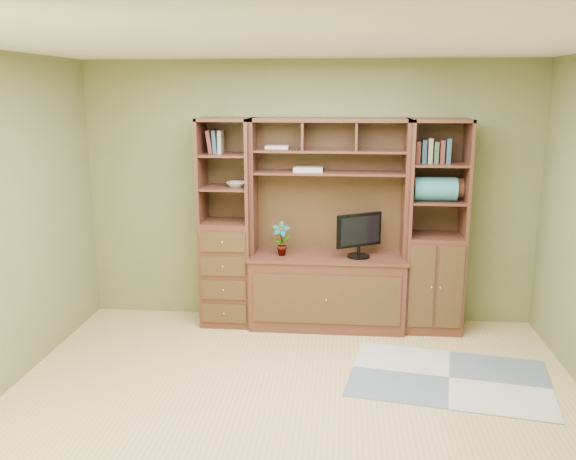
# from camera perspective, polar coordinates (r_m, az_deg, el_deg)

# --- Properties ---
(room) EXTENTS (4.60, 4.10, 2.64)m
(room) POSITION_cam_1_polar(r_m,az_deg,el_deg) (4.15, 0.31, -1.02)
(room) COLOR tan
(room) RESTS_ON ground
(center_hutch) EXTENTS (1.54, 0.53, 2.05)m
(center_hutch) POSITION_cam_1_polar(r_m,az_deg,el_deg) (5.89, 3.76, 0.37)
(center_hutch) COLOR #4C261A
(center_hutch) RESTS_ON ground
(left_tower) EXTENTS (0.50, 0.45, 2.05)m
(left_tower) POSITION_cam_1_polar(r_m,az_deg,el_deg) (6.03, -5.76, 0.64)
(left_tower) COLOR #4C261A
(left_tower) RESTS_ON ground
(right_tower) EXTENTS (0.55, 0.45, 2.05)m
(right_tower) POSITION_cam_1_polar(r_m,az_deg,el_deg) (5.99, 13.62, 0.25)
(right_tower) COLOR #4C261A
(right_tower) RESTS_ON ground
(rug) EXTENTS (1.74, 1.31, 0.01)m
(rug) POSITION_cam_1_polar(r_m,az_deg,el_deg) (5.30, 14.84, -13.22)
(rug) COLOR #959A9A
(rug) RESTS_ON ground
(monitor) EXTENTS (0.53, 0.44, 0.59)m
(monitor) POSITION_cam_1_polar(r_m,az_deg,el_deg) (5.85, 6.68, 0.26)
(monitor) COLOR black
(monitor) RESTS_ON center_hutch
(orchid) EXTENTS (0.18, 0.12, 0.33)m
(orchid) POSITION_cam_1_polar(r_m,az_deg,el_deg) (5.91, -0.64, -0.82)
(orchid) COLOR #A66038
(orchid) RESTS_ON center_hutch
(magazines) EXTENTS (0.28, 0.20, 0.04)m
(magazines) POSITION_cam_1_polar(r_m,az_deg,el_deg) (5.89, 1.92, 5.71)
(magazines) COLOR #BCB2A0
(magazines) RESTS_ON center_hutch
(bowl) EXTENTS (0.19, 0.19, 0.05)m
(bowl) POSITION_cam_1_polar(r_m,az_deg,el_deg) (5.95, -4.85, 4.28)
(bowl) COLOR beige
(bowl) RESTS_ON left_tower
(blanket_teal) EXTENTS (0.39, 0.22, 0.22)m
(blanket_teal) POSITION_cam_1_polar(r_m,az_deg,el_deg) (5.87, 13.61, 3.75)
(blanket_teal) COLOR #2F747C
(blanket_teal) RESTS_ON right_tower
(blanket_red) EXTENTS (0.36, 0.20, 0.20)m
(blanket_red) POSITION_cam_1_polar(r_m,az_deg,el_deg) (6.02, 14.82, 3.79)
(blanket_red) COLOR brown
(blanket_red) RESTS_ON right_tower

